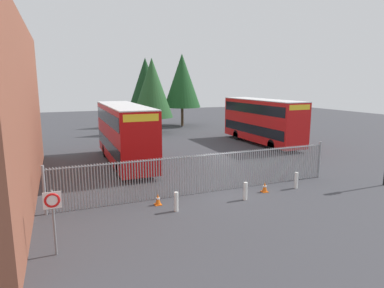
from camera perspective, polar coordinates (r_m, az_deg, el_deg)
ground_plane at (r=25.93m, az=-3.35°, el=-2.84°), size 100.00×100.00×0.00m
palisade_fence at (r=18.11m, az=2.24°, el=-4.90°), size 16.30×0.14×2.35m
double_decker_bus_near_gate at (r=24.86m, az=-11.64°, el=2.07°), size 2.54×10.81×4.42m
double_decker_bus_behind_fence_left at (r=33.27m, az=12.05°, el=4.17°), size 2.54×10.81×4.42m
bollard_near_left at (r=15.78m, az=-2.75°, el=-9.98°), size 0.20×0.20×0.95m
bollard_center_front at (r=17.44m, az=9.26°, el=-8.08°), size 0.20×0.20×0.95m
bollard_near_right at (r=19.95m, az=17.65°, el=-6.05°), size 0.20×0.20×0.95m
traffic_cone_by_gate at (r=18.90m, az=12.52°, el=-7.31°), size 0.34×0.34×0.59m
traffic_cone_mid_forecourt at (r=16.69m, az=-5.94°, el=-9.54°), size 0.34×0.34×0.59m
speed_limit_sign_post at (r=12.49m, az=-23.03°, el=-10.15°), size 0.60×0.14×2.40m
tree_tall_back at (r=39.75m, az=-6.93°, el=9.64°), size 4.89×4.89×8.90m
tree_short_side at (r=46.34m, az=-1.74°, el=10.93°), size 5.14×5.14×9.96m
tree_mid_row at (r=46.42m, az=-8.07°, el=10.50°), size 4.73×4.73×9.40m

